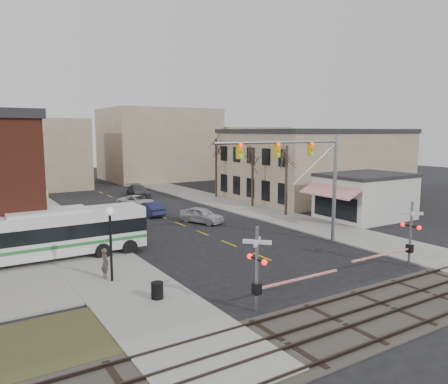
{
  "coord_description": "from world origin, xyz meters",
  "views": [
    {
      "loc": [
        -16.98,
        -20.32,
        8.21
      ],
      "look_at": [
        1.05,
        8.33,
        3.5
      ],
      "focal_mm": 35.0,
      "sensor_mm": 36.0,
      "label": 1
    }
  ],
  "objects_px": {
    "transit_bus": "(49,234)",
    "car_d": "(138,191)",
    "traffic_signal_mast": "(306,167)",
    "car_a": "(202,215)",
    "car_c": "(137,201)",
    "pedestrian_near": "(105,263)",
    "car_b": "(150,209)",
    "rr_crossing_east": "(406,236)",
    "trash_bin": "(157,290)",
    "rr_crossing_west": "(264,269)",
    "pedestrian_far": "(57,243)",
    "street_lamp": "(110,228)"
  },
  "relations": [
    {
      "from": "rr_crossing_west",
      "to": "car_a",
      "type": "height_order",
      "value": "rr_crossing_west"
    },
    {
      "from": "street_lamp",
      "to": "car_c",
      "type": "distance_m",
      "value": 24.37
    },
    {
      "from": "transit_bus",
      "to": "traffic_signal_mast",
      "type": "height_order",
      "value": "traffic_signal_mast"
    },
    {
      "from": "rr_crossing_west",
      "to": "pedestrian_far",
      "type": "xyz_separation_m",
      "value": [
        -6.35,
        13.64,
        -0.91
      ]
    },
    {
      "from": "street_lamp",
      "to": "car_d",
      "type": "bearing_deg",
      "value": 66.31
    },
    {
      "from": "traffic_signal_mast",
      "to": "car_c",
      "type": "distance_m",
      "value": 23.06
    },
    {
      "from": "rr_crossing_west",
      "to": "car_c",
      "type": "bearing_deg",
      "value": 80.1
    },
    {
      "from": "transit_bus",
      "to": "car_d",
      "type": "height_order",
      "value": "transit_bus"
    },
    {
      "from": "pedestrian_near",
      "to": "car_b",
      "type": "bearing_deg",
      "value": -39.05
    },
    {
      "from": "traffic_signal_mast",
      "to": "car_a",
      "type": "bearing_deg",
      "value": 100.75
    },
    {
      "from": "car_b",
      "to": "pedestrian_near",
      "type": "bearing_deg",
      "value": 57.18
    },
    {
      "from": "transit_bus",
      "to": "rr_crossing_east",
      "type": "bearing_deg",
      "value": -35.42
    },
    {
      "from": "car_b",
      "to": "car_c",
      "type": "bearing_deg",
      "value": -100.06
    },
    {
      "from": "car_b",
      "to": "pedestrian_near",
      "type": "xyz_separation_m",
      "value": [
        -9.4,
        -16.2,
        0.28
      ]
    },
    {
      "from": "traffic_signal_mast",
      "to": "car_b",
      "type": "xyz_separation_m",
      "value": [
        -4.75,
        16.91,
        -5.08
      ]
    },
    {
      "from": "rr_crossing_east",
      "to": "pedestrian_far",
      "type": "xyz_separation_m",
      "value": [
        -17.56,
        13.04,
        -0.91
      ]
    },
    {
      "from": "rr_crossing_west",
      "to": "rr_crossing_east",
      "type": "xyz_separation_m",
      "value": [
        11.21,
        0.6,
        0.0
      ]
    },
    {
      "from": "traffic_signal_mast",
      "to": "pedestrian_far",
      "type": "xyz_separation_m",
      "value": [
        -15.57,
        6.3,
        -4.71
      ]
    },
    {
      "from": "car_a",
      "to": "pedestrian_far",
      "type": "xyz_separation_m",
      "value": [
        -13.44,
        -4.91,
        0.34
      ]
    },
    {
      "from": "pedestrian_far",
      "to": "car_c",
      "type": "bearing_deg",
      "value": 8.74
    },
    {
      "from": "trash_bin",
      "to": "car_d",
      "type": "height_order",
      "value": "car_d"
    },
    {
      "from": "rr_crossing_west",
      "to": "pedestrian_far",
      "type": "distance_m",
      "value": 15.08
    },
    {
      "from": "traffic_signal_mast",
      "to": "car_d",
      "type": "distance_m",
      "value": 30.01
    },
    {
      "from": "traffic_signal_mast",
      "to": "trash_bin",
      "type": "height_order",
      "value": "traffic_signal_mast"
    },
    {
      "from": "rr_crossing_west",
      "to": "trash_bin",
      "type": "relative_size",
      "value": 6.87
    },
    {
      "from": "rr_crossing_east",
      "to": "car_c",
      "type": "height_order",
      "value": "rr_crossing_east"
    },
    {
      "from": "traffic_signal_mast",
      "to": "car_c",
      "type": "height_order",
      "value": "traffic_signal_mast"
    },
    {
      "from": "transit_bus",
      "to": "car_a",
      "type": "height_order",
      "value": "transit_bus"
    },
    {
      "from": "car_c",
      "to": "car_d",
      "type": "bearing_deg",
      "value": 46.22
    },
    {
      "from": "rr_crossing_west",
      "to": "car_a",
      "type": "xyz_separation_m",
      "value": [
        7.09,
        18.56,
        -1.25
      ]
    },
    {
      "from": "trash_bin",
      "to": "car_c",
      "type": "height_order",
      "value": "car_c"
    },
    {
      "from": "rr_crossing_west",
      "to": "car_c",
      "type": "height_order",
      "value": "rr_crossing_west"
    },
    {
      "from": "car_a",
      "to": "car_d",
      "type": "height_order",
      "value": "car_d"
    },
    {
      "from": "traffic_signal_mast",
      "to": "car_b",
      "type": "distance_m",
      "value": 18.29
    },
    {
      "from": "rr_crossing_east",
      "to": "car_a",
      "type": "relative_size",
      "value": 1.33
    },
    {
      "from": "trash_bin",
      "to": "car_c",
      "type": "distance_m",
      "value": 27.26
    },
    {
      "from": "rr_crossing_west",
      "to": "car_d",
      "type": "distance_m",
      "value": 37.82
    },
    {
      "from": "rr_crossing_west",
      "to": "trash_bin",
      "type": "height_order",
      "value": "rr_crossing_west"
    },
    {
      "from": "traffic_signal_mast",
      "to": "car_a",
      "type": "distance_m",
      "value": 12.48
    },
    {
      "from": "rr_crossing_east",
      "to": "rr_crossing_west",
      "type": "bearing_deg",
      "value": -176.93
    },
    {
      "from": "rr_crossing_west",
      "to": "traffic_signal_mast",
      "type": "bearing_deg",
      "value": 38.52
    },
    {
      "from": "transit_bus",
      "to": "traffic_signal_mast",
      "type": "xyz_separation_m",
      "value": [
        16.09,
        -6.11,
        3.99
      ]
    },
    {
      "from": "car_c",
      "to": "pedestrian_near",
      "type": "distance_m",
      "value": 23.65
    },
    {
      "from": "rr_crossing_west",
      "to": "car_c",
      "type": "xyz_separation_m",
      "value": [
        5.14,
        29.45,
        -1.33
      ]
    },
    {
      "from": "transit_bus",
      "to": "traffic_signal_mast",
      "type": "distance_m",
      "value": 17.67
    },
    {
      "from": "car_a",
      "to": "trash_bin",
      "type": "bearing_deg",
      "value": -149.7
    },
    {
      "from": "pedestrian_near",
      "to": "pedestrian_far",
      "type": "bearing_deg",
      "value": 5.28
    },
    {
      "from": "transit_bus",
      "to": "rr_crossing_west",
      "type": "xyz_separation_m",
      "value": [
        6.87,
        -13.45,
        0.19
      ]
    },
    {
      "from": "rr_crossing_west",
      "to": "car_d",
      "type": "xyz_separation_m",
      "value": [
        8.18,
        36.91,
        -1.24
      ]
    },
    {
      "from": "traffic_signal_mast",
      "to": "pedestrian_far",
      "type": "bearing_deg",
      "value": 157.96
    }
  ]
}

